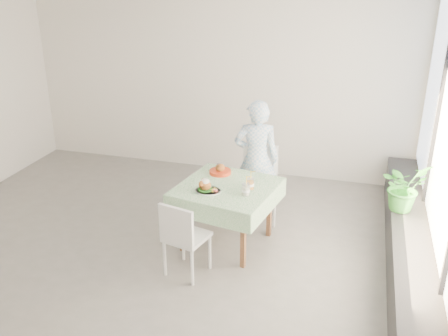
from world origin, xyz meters
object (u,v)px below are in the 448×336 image
(chair_far, at_px, (259,198))
(diner, at_px, (256,159))
(chair_near, at_px, (187,251))
(juice_cup_orange, at_px, (250,184))
(potted_plant, at_px, (404,187))
(main_dish, at_px, (207,187))
(cafe_table, at_px, (227,208))

(chair_far, xyz_separation_m, diner, (-0.07, 0.10, 0.49))
(diner, bearing_deg, chair_far, 113.95)
(chair_near, distance_m, juice_cup_orange, 1.02)
(potted_plant, bearing_deg, main_dish, -162.68)
(main_dish, relative_size, juice_cup_orange, 1.14)
(main_dish, bearing_deg, juice_cup_orange, 23.68)
(chair_far, bearing_deg, juice_cup_orange, -87.16)
(cafe_table, bearing_deg, potted_plant, 13.26)
(chair_far, distance_m, diner, 0.50)
(chair_near, bearing_deg, main_dish, 82.60)
(diner, bearing_deg, chair_near, 62.92)
(potted_plant, bearing_deg, chair_near, -151.79)
(chair_far, xyz_separation_m, potted_plant, (1.68, -0.25, 0.49))
(cafe_table, relative_size, chair_near, 1.42)
(chair_far, relative_size, diner, 0.61)
(cafe_table, bearing_deg, chair_far, 71.38)
(chair_near, xyz_separation_m, potted_plant, (2.16, 1.16, 0.51))
(juice_cup_orange, bearing_deg, potted_plant, 15.50)
(potted_plant, bearing_deg, chair_far, 171.68)
(diner, relative_size, juice_cup_orange, 6.01)
(main_dish, bearing_deg, diner, 71.26)
(chair_near, relative_size, potted_plant, 1.54)
(cafe_table, distance_m, chair_near, 0.77)
(chair_near, height_order, potted_plant, potted_plant)
(cafe_table, distance_m, main_dish, 0.43)
(chair_near, bearing_deg, potted_plant, 28.21)
(main_dish, height_order, juice_cup_orange, juice_cup_orange)
(juice_cup_orange, bearing_deg, diner, 97.69)
(chair_far, relative_size, chair_near, 1.10)
(cafe_table, xyz_separation_m, juice_cup_orange, (0.27, -0.01, 0.34))
(chair_near, distance_m, main_dish, 0.73)
(cafe_table, xyz_separation_m, main_dish, (-0.18, -0.20, 0.33))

